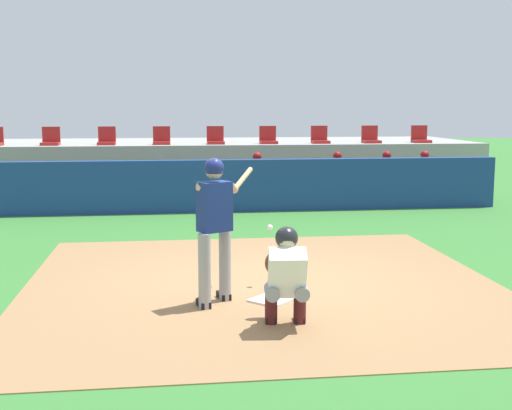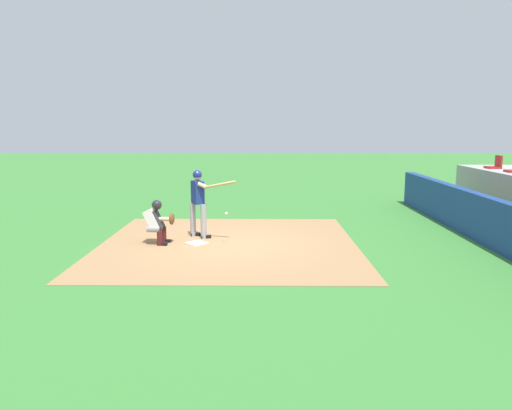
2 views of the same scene
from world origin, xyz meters
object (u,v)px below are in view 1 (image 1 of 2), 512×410
at_px(dugout_player_0, 258,178).
at_px(stadium_seat_8, 420,138).
at_px(stadium_seat_3, 162,139).
at_px(stadium_seat_7, 371,138).
at_px(dugout_player_3, 426,176).
at_px(stadium_seat_2, 107,140).
at_px(stadium_seat_4, 215,139).
at_px(dugout_player_1, 338,177).
at_px(batter_at_plate, 216,221).
at_px(stadium_seat_6, 320,138).
at_px(dugout_player_2, 388,176).
at_px(catcher_crouched, 286,273).
at_px(home_plate, 271,300).
at_px(stadium_seat_1, 51,140).
at_px(stadium_seat_5, 268,139).

height_order(dugout_player_0, stadium_seat_8, stadium_seat_8).
bearing_deg(stadium_seat_3, stadium_seat_7, 0.00).
bearing_deg(dugout_player_0, dugout_player_3, 0.00).
xyz_separation_m(stadium_seat_2, stadium_seat_4, (2.89, 0.00, 0.00)).
distance_m(dugout_player_1, stadium_seat_8, 3.62).
distance_m(batter_at_plate, stadium_seat_7, 11.37).
relative_size(stadium_seat_3, stadium_seat_4, 1.00).
xyz_separation_m(stadium_seat_3, stadium_seat_6, (4.33, 0.00, 0.00)).
bearing_deg(dugout_player_3, dugout_player_2, 180.00).
xyz_separation_m(batter_at_plate, dugout_player_0, (1.58, 8.16, -0.36)).
height_order(dugout_player_1, stadium_seat_8, stadium_seat_8).
distance_m(batter_at_plate, stadium_seat_6, 10.81).
bearing_deg(dugout_player_1, dugout_player_0, 180.00).
height_order(dugout_player_1, dugout_player_2, same).
distance_m(batter_at_plate, catcher_crouched, 1.25).
bearing_deg(dugout_player_1, home_plate, -109.65).
bearing_deg(batter_at_plate, home_plate, 1.24).
relative_size(catcher_crouched, stadium_seat_8, 4.39).
bearing_deg(stadium_seat_8, dugout_player_3, -106.57).
bearing_deg(stadium_seat_8, stadium_seat_1, 180.00).
height_order(catcher_crouched, stadium_seat_2, stadium_seat_2).
bearing_deg(dugout_player_1, stadium_seat_4, 145.02).
bearing_deg(stadium_seat_3, stadium_seat_5, 0.00).
relative_size(dugout_player_0, dugout_player_2, 1.00).
distance_m(dugout_player_2, stadium_seat_2, 7.40).
bearing_deg(stadium_seat_8, batter_at_plate, -122.37).
bearing_deg(stadium_seat_6, stadium_seat_8, 0.00).
distance_m(dugout_player_0, stadium_seat_4, 2.38).
xyz_separation_m(catcher_crouched, stadium_seat_5, (1.43, 11.14, 0.93)).
height_order(batter_at_plate, stadium_seat_4, stadium_seat_4).
relative_size(dugout_player_1, stadium_seat_4, 2.71).
distance_m(dugout_player_1, stadium_seat_2, 6.20).
height_order(catcher_crouched, dugout_player_1, dugout_player_1).
bearing_deg(dugout_player_0, dugout_player_1, 0.00).
relative_size(stadium_seat_6, stadium_seat_7, 1.00).
xyz_separation_m(dugout_player_3, stadium_seat_3, (-6.62, 2.03, 0.86)).
xyz_separation_m(batter_at_plate, stadium_seat_2, (-2.20, 10.19, 0.50)).
relative_size(home_plate, dugout_player_0, 0.34).
xyz_separation_m(stadium_seat_4, stadium_seat_7, (4.33, 0.00, 0.00)).
xyz_separation_m(home_plate, stadium_seat_6, (2.89, 10.18, 1.51)).
distance_m(dugout_player_0, stadium_seat_1, 5.67).
distance_m(catcher_crouched, stadium_seat_8, 12.58).
relative_size(dugout_player_1, stadium_seat_6, 2.71).
xyz_separation_m(catcher_crouched, dugout_player_0, (0.88, 9.10, 0.07)).
bearing_deg(stadium_seat_5, stadium_seat_3, 180.00).
relative_size(batter_at_plate, dugout_player_1, 1.39).
bearing_deg(dugout_player_1, stadium_seat_5, 125.72).
bearing_deg(home_plate, stadium_seat_7, 66.94).
distance_m(stadium_seat_5, stadium_seat_7, 2.89).
height_order(stadium_seat_1, stadium_seat_8, same).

